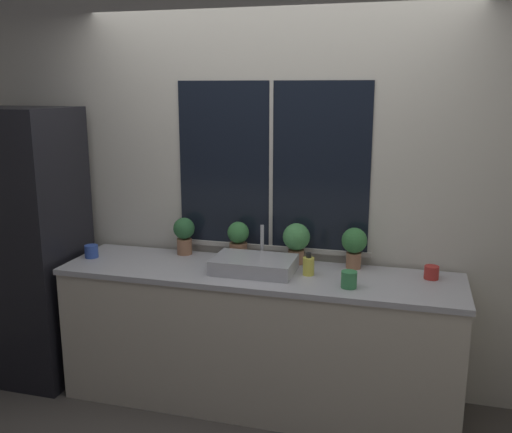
# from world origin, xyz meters

# --- Properties ---
(ground_plane) EXTENTS (14.00, 14.00, 0.00)m
(ground_plane) POSITION_xyz_m (0.00, 0.00, 0.00)
(ground_plane) COLOR #4C4742
(wall_back) EXTENTS (8.00, 0.09, 2.70)m
(wall_back) POSITION_xyz_m (0.00, 0.67, 1.35)
(wall_back) COLOR beige
(wall_back) RESTS_ON ground_plane
(wall_left) EXTENTS (0.06, 7.00, 2.70)m
(wall_left) POSITION_xyz_m (-2.26, 1.50, 1.35)
(wall_left) COLOR beige
(wall_left) RESTS_ON ground_plane
(counter) EXTENTS (2.50, 0.63, 0.89)m
(counter) POSITION_xyz_m (0.00, 0.30, 0.45)
(counter) COLOR beige
(counter) RESTS_ON ground_plane
(refrigerator) EXTENTS (0.68, 0.62, 1.88)m
(refrigerator) POSITION_xyz_m (-1.64, 0.26, 0.94)
(refrigerator) COLOR black
(refrigerator) RESTS_ON ground_plane
(sink) EXTENTS (0.50, 0.38, 0.25)m
(sink) POSITION_xyz_m (-0.02, 0.29, 0.94)
(sink) COLOR #ADADB2
(sink) RESTS_ON counter
(potted_plant_far_left) EXTENTS (0.15, 0.15, 0.25)m
(potted_plant_far_left) POSITION_xyz_m (-0.58, 0.53, 1.04)
(potted_plant_far_left) COLOR #9E6B4C
(potted_plant_far_left) RESTS_ON counter
(potted_plant_center_left) EXTENTS (0.14, 0.14, 0.25)m
(potted_plant_center_left) POSITION_xyz_m (-0.20, 0.53, 1.03)
(potted_plant_center_left) COLOR #9E6B4C
(potted_plant_center_left) RESTS_ON counter
(potted_plant_center_right) EXTENTS (0.18, 0.18, 0.27)m
(potted_plant_center_right) POSITION_xyz_m (0.20, 0.53, 1.05)
(potted_plant_center_right) COLOR #9E6B4C
(potted_plant_center_right) RESTS_ON counter
(potted_plant_far_right) EXTENTS (0.16, 0.16, 0.26)m
(potted_plant_far_right) POSITION_xyz_m (0.57, 0.53, 1.05)
(potted_plant_far_right) COLOR #9E6B4C
(potted_plant_far_right) RESTS_ON counter
(soap_bottle) EXTENTS (0.07, 0.07, 0.14)m
(soap_bottle) POSITION_xyz_m (0.32, 0.32, 0.95)
(soap_bottle) COLOR #DBD14C
(soap_bottle) RESTS_ON counter
(mug_green) EXTENTS (0.09, 0.09, 0.10)m
(mug_green) POSITION_xyz_m (0.58, 0.16, 0.94)
(mug_green) COLOR #38844C
(mug_green) RESTS_ON counter
(mug_red) EXTENTS (0.09, 0.09, 0.08)m
(mug_red) POSITION_xyz_m (1.04, 0.45, 0.93)
(mug_red) COLOR #B72D28
(mug_red) RESTS_ON counter
(mug_blue) EXTENTS (0.09, 0.09, 0.08)m
(mug_blue) POSITION_xyz_m (-1.16, 0.29, 0.93)
(mug_blue) COLOR #3351AD
(mug_blue) RESTS_ON counter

